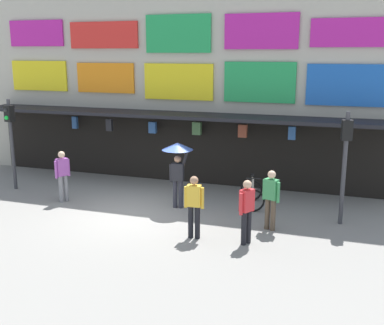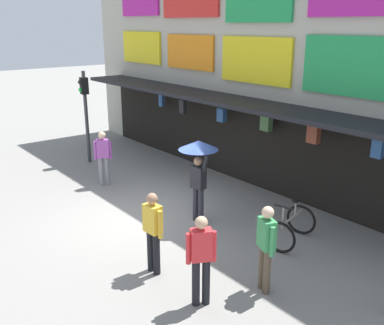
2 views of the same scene
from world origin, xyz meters
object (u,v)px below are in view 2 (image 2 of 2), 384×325
at_px(traffic_light_near, 85,102).
at_px(pedestrian_in_purple, 103,155).
at_px(pedestrian_in_white, 201,256).
at_px(pedestrian_in_black, 266,244).
at_px(pedestrian_with_umbrella, 198,158).
at_px(bicycle_parked, 291,227).
at_px(pedestrian_in_yellow, 153,229).

distance_m(traffic_light_near, pedestrian_in_purple, 2.85).
bearing_deg(traffic_light_near, pedestrian_in_white, -14.29).
relative_size(traffic_light_near, pedestrian_in_black, 1.90).
bearing_deg(pedestrian_with_umbrella, bicycle_parked, 22.10).
relative_size(pedestrian_in_black, pedestrian_in_white, 1.00).
xyz_separation_m(pedestrian_in_purple, pedestrian_in_white, (6.38, -1.54, 0.00)).
bearing_deg(pedestrian_in_yellow, pedestrian_with_umbrella, 119.83).
distance_m(traffic_light_near, bicycle_parked, 8.63).
distance_m(traffic_light_near, pedestrian_in_white, 9.23).
height_order(pedestrian_with_umbrella, pedestrian_in_white, pedestrian_with_umbrella).
xyz_separation_m(traffic_light_near, pedestrian_with_umbrella, (6.24, -0.13, -0.50)).
relative_size(traffic_light_near, pedestrian_with_umbrella, 1.54).
bearing_deg(bicycle_parked, pedestrian_in_yellow, -106.80).
distance_m(pedestrian_in_black, pedestrian_in_white, 1.24).
bearing_deg(pedestrian_in_black, traffic_light_near, 173.29).
bearing_deg(pedestrian_with_umbrella, pedestrian_in_white, -39.00).
distance_m(pedestrian_in_black, pedestrian_with_umbrella, 3.27).
bearing_deg(pedestrian_with_umbrella, traffic_light_near, 178.78).
distance_m(bicycle_parked, pedestrian_in_purple, 6.13).
distance_m(pedestrian_in_black, pedestrian_in_purple, 6.81).
height_order(pedestrian_in_yellow, pedestrian_in_black, same).
bearing_deg(pedestrian_in_purple, pedestrian_with_umbrella, 8.85).
bearing_deg(pedestrian_with_umbrella, pedestrian_in_yellow, -60.17).
bearing_deg(bicycle_parked, pedestrian_in_black, -64.77).
bearing_deg(pedestrian_in_black, pedestrian_in_purple, 176.84).
distance_m(traffic_light_near, pedestrian_in_yellow, 7.93).
height_order(pedestrian_with_umbrella, pedestrian_in_purple, pedestrian_with_umbrella).
xyz_separation_m(bicycle_parked, pedestrian_in_yellow, (-0.93, -3.06, 0.55)).
relative_size(pedestrian_in_yellow, pedestrian_in_black, 1.00).
height_order(pedestrian_in_yellow, pedestrian_in_white, same).
bearing_deg(pedestrian_with_umbrella, pedestrian_in_black, -17.50).
height_order(pedestrian_in_yellow, pedestrian_with_umbrella, pedestrian_with_umbrella).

